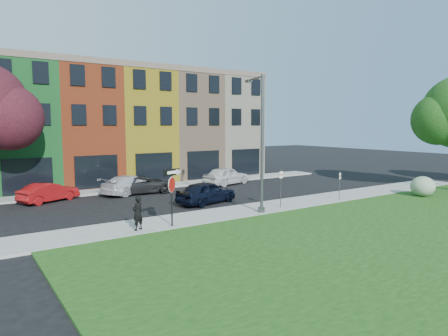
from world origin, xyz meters
TOP-DOWN VIEW (x-y plane):
  - ground at (0.00, 0.00)m, footprint 120.00×120.00m
  - sidewalk_near at (2.00, 3.00)m, footprint 40.00×3.00m
  - sidewalk_far at (-3.00, 15.00)m, footprint 40.00×2.40m
  - rowhouse_block at (-2.50, 21.18)m, footprint 30.00×10.12m
  - stop_sign at (-5.39, 2.03)m, footprint 1.01×0.35m
  - man at (-7.14, 2.24)m, footprint 0.91×0.85m
  - sedan_near at (-0.61, 6.51)m, footprint 3.82×5.23m
  - parked_car_red at (-9.18, 13.01)m, footprint 4.48×5.10m
  - parked_car_silver at (-3.39, 12.94)m, footprint 5.61×6.39m
  - parked_car_dark at (-2.51, 12.69)m, footprint 3.32×5.37m
  - parked_car_white at (5.24, 12.72)m, footprint 4.23×5.59m
  - street_lamp at (0.45, 2.18)m, footprint 0.93×2.53m
  - parking_sign_a at (2.25, 2.38)m, footprint 0.32×0.11m
  - parking_sign_b at (7.13, 1.89)m, footprint 0.30×0.15m
  - shrub at (13.47, -0.33)m, footprint 1.69×1.69m

SIDE VIEW (x-z plane):
  - ground at x=0.00m, z-range 0.00..0.00m
  - sidewalk_near at x=2.00m, z-range 0.00..0.12m
  - sidewalk_far at x=-3.00m, z-range 0.00..0.12m
  - parked_car_red at x=-9.18m, z-range 0.00..1.33m
  - parked_car_dark at x=-2.51m, z-range 0.00..1.35m
  - parked_car_silver at x=-3.39m, z-range 0.00..1.43m
  - sedan_near at x=-0.61m, z-range 0.00..1.50m
  - parked_car_white at x=5.24m, z-range 0.00..1.58m
  - shrub at x=13.47m, z-range 0.10..1.53m
  - man at x=-7.14m, z-range 0.12..1.81m
  - parking_sign_b at x=7.13m, z-range 0.38..2.32m
  - parking_sign_a at x=2.25m, z-range 0.40..2.77m
  - stop_sign at x=-5.39m, z-range 0.74..3.65m
  - street_lamp at x=0.45m, z-range 0.15..8.09m
  - rowhouse_block at x=-2.50m, z-range -0.01..9.99m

